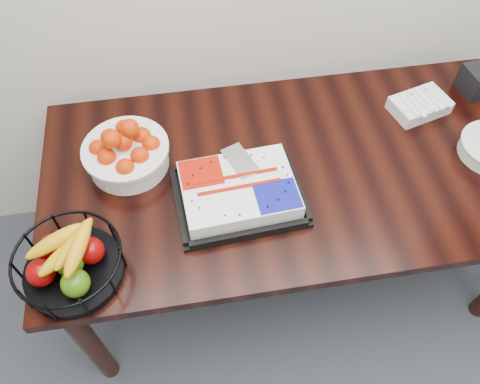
{
  "coord_description": "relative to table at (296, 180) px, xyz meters",
  "views": [
    {
      "loc": [
        -0.37,
        1.01,
        2.04
      ],
      "look_at": [
        -0.23,
        1.86,
        0.83
      ],
      "focal_mm": 35.0,
      "sensor_mm": 36.0,
      "label": 1
    }
  ],
  "objects": [
    {
      "name": "table",
      "position": [
        0.0,
        0.0,
        0.0
      ],
      "size": [
        1.8,
        0.9,
        0.75
      ],
      "color": "black",
      "rests_on": "ground"
    },
    {
      "name": "cake_tray",
      "position": [
        -0.23,
        -0.11,
        0.13
      ],
      "size": [
        0.44,
        0.35,
        0.09
      ],
      "color": "black",
      "rests_on": "table"
    },
    {
      "name": "tangerine_bowl",
      "position": [
        -0.59,
        0.1,
        0.17
      ],
      "size": [
        0.3,
        0.3,
        0.19
      ],
      "color": "white",
      "rests_on": "table"
    },
    {
      "name": "fruit_basket",
      "position": [
        -0.76,
        -0.3,
        0.16
      ],
      "size": [
        0.32,
        0.32,
        0.17
      ],
      "color": "black",
      "rests_on": "table"
    },
    {
      "name": "fork_bag",
      "position": [
        0.52,
        0.19,
        0.12
      ],
      "size": [
        0.24,
        0.19,
        0.06
      ],
      "color": "silver",
      "rests_on": "table"
    }
  ]
}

